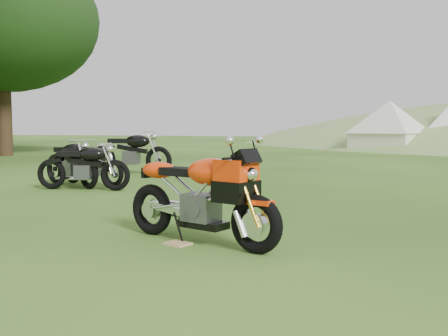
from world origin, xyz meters
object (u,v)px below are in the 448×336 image
at_px(vintage_moto_b, 71,161).
at_px(tent_left, 389,125).
at_px(vintage_moto_d, 130,151).
at_px(vintage_moto_c, 92,163).
at_px(sport_motorcycle, 200,189).
at_px(vintage_moto_a, 83,165).
at_px(plywood_board, 177,244).

height_order(vintage_moto_b, tent_left, tent_left).
bearing_deg(vintage_moto_d, vintage_moto_c, -78.83).
distance_m(vintage_moto_d, tent_left, 16.16).
bearing_deg(vintage_moto_b, vintage_moto_d, 120.43).
xyz_separation_m(vintage_moto_b, tent_left, (5.19, 17.88, 0.78)).
relative_size(sport_motorcycle, vintage_moto_b, 0.96).
distance_m(vintage_moto_a, tent_left, 18.89).
xyz_separation_m(vintage_moto_d, tent_left, (5.48, 15.18, 0.70)).
bearing_deg(vintage_moto_d, sport_motorcycle, -55.89).
bearing_deg(vintage_moto_c, tent_left, 87.95).
relative_size(vintage_moto_b, vintage_moto_d, 0.86).
bearing_deg(sport_motorcycle, tent_left, 104.54).
bearing_deg(vintage_moto_d, plywood_board, -57.56).
bearing_deg(plywood_board, tent_left, 87.16).
height_order(sport_motorcycle, vintage_moto_c, sport_motorcycle).
height_order(vintage_moto_b, vintage_moto_d, vintage_moto_d).
bearing_deg(tent_left, vintage_moto_a, -81.67).
relative_size(sport_motorcycle, vintage_moto_a, 1.02).
bearing_deg(vintage_moto_c, plywood_board, -32.61).
relative_size(vintage_moto_a, vintage_moto_b, 0.94).
bearing_deg(vintage_moto_a, tent_left, 66.09).
bearing_deg(tent_left, vintage_moto_b, -83.77).
relative_size(plywood_board, vintage_moto_d, 0.11).
bearing_deg(vintage_moto_a, plywood_board, -52.71).
relative_size(plywood_board, vintage_moto_c, 0.14).
xyz_separation_m(vintage_moto_a, vintage_moto_d, (-0.89, 3.12, 0.10)).
distance_m(vintage_moto_a, vintage_moto_d, 3.24).
bearing_deg(plywood_board, sport_motorcycle, 36.22).
bearing_deg(tent_left, vintage_moto_c, -83.22).
relative_size(plywood_board, vintage_moto_a, 0.14).
bearing_deg(vintage_moto_b, vintage_moto_c, 73.34).
bearing_deg(vintage_moto_d, vintage_moto_b, -85.97).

